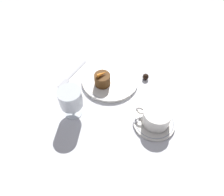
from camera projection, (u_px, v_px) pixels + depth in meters
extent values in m
plane|color=white|center=(106.00, 87.00, 0.87)|extent=(3.00, 3.00, 0.00)
cylinder|color=white|center=(110.00, 80.00, 0.88)|extent=(0.23, 0.23, 0.01)
torus|color=#999EA8|center=(110.00, 79.00, 0.88)|extent=(0.21, 0.21, 0.00)
cylinder|color=white|center=(154.00, 123.00, 0.76)|extent=(0.15, 0.15, 0.01)
torus|color=#999EA8|center=(154.00, 122.00, 0.75)|extent=(0.13, 0.13, 0.00)
cylinder|color=white|center=(157.00, 117.00, 0.73)|extent=(0.09, 0.09, 0.06)
cylinder|color=brown|center=(157.00, 116.00, 0.73)|extent=(0.08, 0.08, 0.04)
torus|color=white|center=(141.00, 111.00, 0.74)|extent=(0.03, 0.01, 0.04)
cube|color=silver|center=(147.00, 112.00, 0.78)|extent=(0.04, 0.08, 0.00)
ellipsoid|color=silver|center=(136.00, 121.00, 0.75)|extent=(0.02, 0.03, 0.00)
cylinder|color=silver|center=(74.00, 113.00, 0.79)|extent=(0.06, 0.06, 0.01)
cylinder|color=silver|center=(73.00, 108.00, 0.76)|extent=(0.01, 0.01, 0.05)
cylinder|color=silver|center=(70.00, 98.00, 0.72)|extent=(0.08, 0.08, 0.07)
cylinder|color=#5B0F1E|center=(71.00, 100.00, 0.73)|extent=(0.07, 0.07, 0.04)
cube|color=silver|center=(77.00, 70.00, 0.92)|extent=(0.02, 0.13, 0.01)
cube|color=silver|center=(63.00, 83.00, 0.88)|extent=(0.03, 0.05, 0.01)
cylinder|color=#563314|center=(103.00, 79.00, 0.84)|extent=(0.06, 0.06, 0.05)
cone|color=orange|center=(102.00, 73.00, 0.82)|extent=(0.04, 0.04, 0.02)
sphere|color=black|center=(146.00, 77.00, 0.88)|extent=(0.02, 0.02, 0.02)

